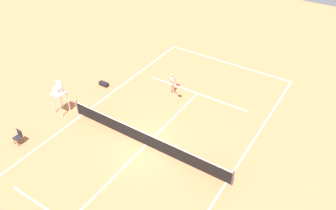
% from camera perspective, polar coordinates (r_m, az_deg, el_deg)
% --- Properties ---
extents(ground_plane, '(60.00, 60.00, 0.00)m').
position_cam_1_polar(ground_plane, '(20.62, -3.74, -6.74)').
color(ground_plane, '#D37A4C').
extents(court_lines, '(10.80, 23.52, 0.01)m').
position_cam_1_polar(court_lines, '(20.62, -3.74, -6.74)').
color(court_lines, white).
rests_on(court_lines, ground).
extents(tennis_net, '(11.40, 0.10, 1.07)m').
position_cam_1_polar(tennis_net, '(20.28, -3.80, -5.73)').
color(tennis_net, '#4C4C51').
rests_on(tennis_net, ground).
extents(player_serving, '(1.15, 0.95, 1.64)m').
position_cam_1_polar(player_serving, '(24.22, 0.79, 3.89)').
color(player_serving, '#D8A884').
rests_on(player_serving, ground).
extents(tennis_ball, '(0.07, 0.07, 0.07)m').
position_cam_1_polar(tennis_ball, '(22.70, -0.05, -1.66)').
color(tennis_ball, '#CCE033').
rests_on(tennis_ball, ground).
extents(umpire_chair, '(0.80, 0.80, 2.41)m').
position_cam_1_polar(umpire_chair, '(23.20, -18.07, 2.03)').
color(umpire_chair, silver).
rests_on(umpire_chair, ground).
extents(courtside_chair_near, '(0.44, 0.46, 0.95)m').
position_cam_1_polar(courtside_chair_near, '(22.25, -24.02, -4.86)').
color(courtside_chair_near, '#262626').
rests_on(courtside_chair_near, ground).
extents(equipment_bag, '(0.76, 0.32, 0.30)m').
position_cam_1_polar(equipment_bag, '(25.96, -10.82, 3.52)').
color(equipment_bag, black).
rests_on(equipment_bag, ground).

